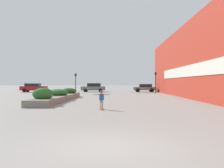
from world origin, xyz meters
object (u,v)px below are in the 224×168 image
traffic_light_left (76,80)px  skateboard (102,108)px  skateboarder (102,97)px  car_rightmost (197,88)px  car_leftmost (145,88)px  traffic_light_right (156,79)px  car_center_left (93,87)px  car_center_right (34,88)px

traffic_light_left → skateboard: bearing=-76.9°
skateboarder → car_rightmost: car_rightmost is taller
skateboarder → car_rightmost: size_ratio=0.26×
car_leftmost → traffic_light_right: bearing=-168.5°
car_center_left → traffic_light_left: bearing=159.2°
car_center_right → car_rightmost: car_center_right is taller
car_center_left → car_rightmost: bearing=-92.4°
skateboarder → car_rightmost: (15.56, 29.54, -0.01)m
car_center_left → car_rightmost: size_ratio=1.01×
skateboarder → car_center_left: bearing=89.1°
car_leftmost → traffic_light_left: (-11.76, -5.56, 1.42)m
car_center_left → skateboarder: bearing=-173.7°
traffic_light_right → car_leftmost: bearing=101.5°
skateboarder → car_center_right: bearing=108.8°
car_center_right → car_rightmost: bearing=91.4°
car_rightmost → traffic_light_left: 21.91m
traffic_light_left → traffic_light_right: 12.88m
skateboarder → traffic_light_left: size_ratio=0.35×
skateboard → traffic_light_right: size_ratio=0.23×
skateboard → car_center_left: 30.52m
car_center_left → traffic_light_right: traffic_light_right is taller
skateboard → traffic_light_left: 24.97m
skateboard → skateboarder: size_ratio=0.70×
car_leftmost → car_rightmost: (9.45, -0.26, -0.01)m
car_leftmost → car_rightmost: size_ratio=0.93×
traffic_light_right → skateboarder: bearing=-106.6°
traffic_light_left → car_center_right: bearing=151.3°
skateboard → car_center_right: car_center_right is taller
car_center_right → car_leftmost: bearing=92.8°
traffic_light_right → car_center_left: bearing=150.2°
skateboarder → car_leftmost: bearing=71.3°
car_rightmost → traffic_light_right: traffic_light_right is taller
car_center_left → car_center_right: car_center_left is taller
traffic_light_left → traffic_light_right: size_ratio=0.93×
skateboarder → car_leftmost: (6.11, 29.80, 0.00)m
car_center_right → traffic_light_right: bearing=77.9°
skateboard → traffic_light_right: (7.23, 24.27, 2.26)m
car_rightmost → traffic_light_left: bearing=-76.0°
car_leftmost → car_center_left: bearing=86.8°
skateboard → car_leftmost: 30.42m
skateboard → skateboarder: (0.00, 0.00, 0.70)m
skateboard → car_center_right: bearing=108.8°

